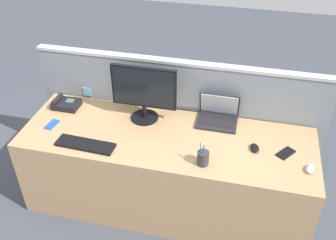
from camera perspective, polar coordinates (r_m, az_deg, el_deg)
name	(u,v)px	position (r m, az deg, el deg)	size (l,w,h in m)	color
ground_plane	(167,201)	(3.38, -0.20, -11.92)	(10.00, 10.00, 0.00)	#424751
desk	(167,171)	(3.13, -0.21, -7.57)	(2.23, 0.75, 0.71)	tan
cubicle_divider	(178,120)	(3.30, 1.46, 0.03)	(2.40, 0.07, 1.14)	gray
desktop_monitor	(144,91)	(2.96, -3.62, 4.33)	(0.51, 0.22, 0.46)	black
laptop	(218,114)	(3.06, 7.45, 0.86)	(0.32, 0.25, 0.24)	#232328
desk_phone	(66,104)	(3.32, -15.00, 2.34)	(0.22, 0.16, 0.09)	black
keyboard_main	(85,145)	(2.87, -12.19, -3.60)	(0.44, 0.13, 0.02)	black
computer_mouse_right_hand	(310,169)	(2.78, 20.43, -6.82)	(0.06, 0.10, 0.03)	#B2B5BC
computer_mouse_left_hand	(255,148)	(2.84, 12.79, -4.05)	(0.06, 0.10, 0.03)	black
pen_cup	(203,158)	(2.64, 5.23, -5.65)	(0.08, 0.08, 0.19)	#333338
cell_phone_blue_case	(52,124)	(3.15, -16.89, -0.64)	(0.07, 0.13, 0.01)	blue
cell_phone_black_slab	(286,153)	(2.87, 17.13, -4.74)	(0.08, 0.15, 0.01)	black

